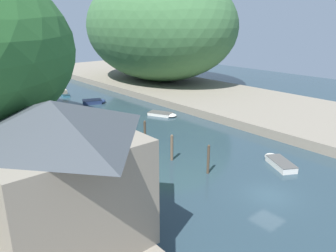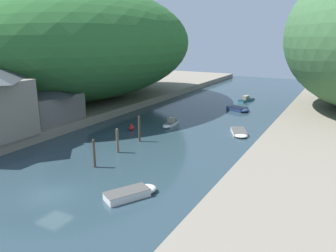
# 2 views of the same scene
# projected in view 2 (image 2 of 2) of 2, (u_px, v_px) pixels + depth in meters

# --- Properties ---
(water_surface) EXTENTS (130.00, 130.00, 0.00)m
(water_surface) POSITION_uv_depth(u_px,v_px,m) (194.00, 120.00, 53.93)
(water_surface) COLOR #283D47
(water_surface) RESTS_ON ground
(left_bank) EXTENTS (22.00, 120.00, 1.26)m
(left_bank) POSITION_uv_depth(u_px,v_px,m) (84.00, 103.00, 64.74)
(left_bank) COLOR gray
(left_bank) RESTS_ON ground
(hillside_left) EXTENTS (37.97, 53.16, 21.61)m
(hillside_left) POSITION_uv_depth(u_px,v_px,m) (83.00, 43.00, 63.85)
(hillside_left) COLOR #2D662D
(hillside_left) RESTS_ON left_bank
(boathouse_shed) EXTENTS (6.12, 9.37, 5.00)m
(boathouse_shed) POSITION_uv_depth(u_px,v_px,m) (50.00, 103.00, 48.02)
(boathouse_shed) COLOR slate
(boathouse_shed) RESTS_ON left_bank
(boat_mid_channel) EXTENTS (2.59, 5.98, 1.24)m
(boat_mid_channel) POSITION_uv_depth(u_px,v_px,m) (247.00, 99.00, 70.02)
(boat_mid_channel) COLOR teal
(boat_mid_channel) RESTS_ON water_surface
(boat_white_cruiser) EXTENTS (4.68, 3.55, 0.71)m
(boat_white_cruiser) POSITION_uv_depth(u_px,v_px,m) (239.00, 109.00, 60.45)
(boat_white_cruiser) COLOR navy
(boat_white_cruiser) RESTS_ON water_surface
(boat_red_skiff) EXTENTS (3.71, 4.90, 0.68)m
(boat_red_skiff) POSITION_uv_depth(u_px,v_px,m) (133.00, 193.00, 28.16)
(boat_red_skiff) COLOR silver
(boat_red_skiff) RESTS_ON water_surface
(boat_near_quay) EXTENTS (3.68, 5.05, 0.51)m
(boat_near_quay) POSITION_uv_depth(u_px,v_px,m) (239.00, 133.00, 46.00)
(boat_near_quay) COLOR silver
(boat_near_quay) RESTS_ON water_surface
(boat_far_right_bank) EXTENTS (1.52, 4.30, 1.18)m
(boat_far_right_bank) POSITION_uv_depth(u_px,v_px,m) (170.00, 124.00, 50.43)
(boat_far_right_bank) COLOR white
(boat_far_right_bank) RESTS_ON water_surface
(mooring_post_nearest) EXTENTS (0.27, 0.27, 3.09)m
(mooring_post_nearest) POSITION_uv_depth(u_px,v_px,m) (94.00, 153.00, 34.12)
(mooring_post_nearest) COLOR #4C3D2D
(mooring_post_nearest) RESTS_ON water_surface
(mooring_post_second) EXTENTS (0.32, 0.32, 2.99)m
(mooring_post_second) POSITION_uv_depth(u_px,v_px,m) (117.00, 140.00, 38.51)
(mooring_post_second) COLOR brown
(mooring_post_second) RESTS_ON water_surface
(mooring_post_middle) EXTENTS (0.29, 0.29, 3.46)m
(mooring_post_middle) POSITION_uv_depth(u_px,v_px,m) (139.00, 129.00, 42.57)
(mooring_post_middle) COLOR #4C3D2D
(mooring_post_middle) RESTS_ON water_surface
(channel_buoy_near) EXTENTS (0.76, 0.76, 1.15)m
(channel_buoy_near) POSITION_uv_depth(u_px,v_px,m) (131.00, 128.00, 47.86)
(channel_buoy_near) COLOR red
(channel_buoy_near) RESTS_ON water_surface
(person_on_quay) EXTENTS (0.32, 0.43, 1.69)m
(person_on_quay) POSITION_uv_depth(u_px,v_px,m) (60.00, 117.00, 46.62)
(person_on_quay) COLOR #282D3D
(person_on_quay) RESTS_ON left_bank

